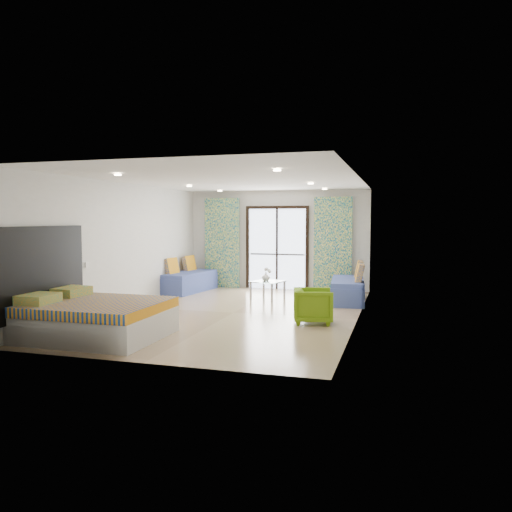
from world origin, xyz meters
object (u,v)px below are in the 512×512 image
(coffee_table, at_px, (268,283))
(armchair, at_px, (313,304))
(daybed_left, at_px, (189,281))
(bed, at_px, (94,318))
(daybed_right, at_px, (348,289))

(coffee_table, bearing_deg, armchair, -57.81)
(daybed_left, xyz_separation_m, armchair, (3.85, -3.07, 0.07))
(bed, distance_m, coffee_table, 4.80)
(daybed_left, bearing_deg, armchair, -31.27)
(daybed_right, bearing_deg, coffee_table, -178.38)
(daybed_right, distance_m, armchair, 2.66)
(daybed_right, height_order, armchair, daybed_right)
(daybed_left, relative_size, armchair, 2.76)
(bed, xyz_separation_m, daybed_right, (3.60, 4.73, -0.02))
(bed, bearing_deg, coffee_table, 69.08)
(bed, relative_size, armchair, 3.02)
(daybed_left, relative_size, coffee_table, 2.34)
(daybed_left, height_order, daybed_right, daybed_right)
(bed, xyz_separation_m, daybed_left, (-0.64, 5.17, -0.02))
(daybed_right, distance_m, coffee_table, 1.90)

